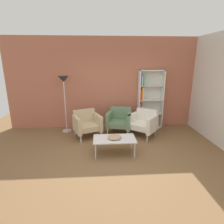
# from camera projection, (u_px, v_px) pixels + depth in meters

# --- Properties ---
(ground_plane) EXTENTS (8.32, 8.32, 0.00)m
(ground_plane) POSITION_uv_depth(u_px,v_px,m) (113.00, 164.00, 4.01)
(ground_plane) COLOR brown
(brick_back_panel) EXTENTS (6.40, 0.12, 2.90)m
(brick_back_panel) POSITION_uv_depth(u_px,v_px,m) (108.00, 84.00, 5.98)
(brick_back_panel) COLOR #B2664C
(brick_back_panel) RESTS_ON ground_plane
(bookshelf_tall) EXTENTS (0.80, 0.30, 1.90)m
(bookshelf_tall) POSITION_uv_depth(u_px,v_px,m) (148.00, 100.00, 6.00)
(bookshelf_tall) COLOR silver
(bookshelf_tall) RESTS_ON ground_plane
(coffee_table_low) EXTENTS (1.00, 0.56, 0.40)m
(coffee_table_low) POSITION_uv_depth(u_px,v_px,m) (114.00, 140.00, 4.38)
(coffee_table_low) COLOR silver
(coffee_table_low) RESTS_ON ground_plane
(decorative_bowl) EXTENTS (0.32, 0.32, 0.05)m
(decorative_bowl) POSITION_uv_depth(u_px,v_px,m) (114.00, 137.00, 4.36)
(decorative_bowl) COLOR tan
(decorative_bowl) RESTS_ON coffee_table_low
(armchair_corner_red) EXTENTS (0.86, 0.81, 0.78)m
(armchair_corner_red) POSITION_uv_depth(u_px,v_px,m) (119.00, 120.00, 5.66)
(armchair_corner_red) COLOR slate
(armchair_corner_red) RESTS_ON ground_plane
(armchair_by_bookshelf) EXTENTS (0.90, 0.87, 0.78)m
(armchair_by_bookshelf) POSITION_uv_depth(u_px,v_px,m) (87.00, 123.00, 5.37)
(armchair_by_bookshelf) COLOR #C6B289
(armchair_by_bookshelf) RESTS_ON ground_plane
(armchair_near_window) EXTENTS (0.95, 0.94, 0.78)m
(armchair_near_window) POSITION_uv_depth(u_px,v_px,m) (143.00, 123.00, 5.43)
(armchair_near_window) COLOR white
(armchair_near_window) RESTS_ON ground_plane
(floor_lamp_torchiere) EXTENTS (0.32, 0.32, 1.74)m
(floor_lamp_torchiere) POSITION_uv_depth(u_px,v_px,m) (64.00, 86.00, 5.51)
(floor_lamp_torchiere) COLOR silver
(floor_lamp_torchiere) RESTS_ON ground_plane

